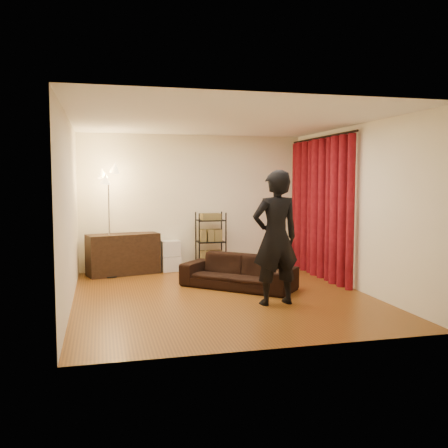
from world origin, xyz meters
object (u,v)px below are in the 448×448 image
object	(u,v)px
storage_boxes	(170,256)
floor_lamp	(109,223)
sofa	(238,272)
media_cabinet	(123,254)
wire_shelf	(211,242)
person	(275,238)

from	to	relation	value
storage_boxes	floor_lamp	distance (m)	1.41
sofa	media_cabinet	size ratio (longest dim) A/B	1.41
floor_lamp	wire_shelf	bearing A→B (deg)	5.01
storage_boxes	floor_lamp	xyz separation A→B (m)	(-1.17, -0.32, 0.71)
media_cabinet	sofa	bearing A→B (deg)	-57.98
sofa	wire_shelf	distance (m)	1.69
person	wire_shelf	world-z (taller)	person
sofa	person	distance (m)	1.38
sofa	media_cabinet	bearing A→B (deg)	178.81
storage_boxes	wire_shelf	bearing A→B (deg)	-10.57
wire_shelf	floor_lamp	size ratio (longest dim) A/B	0.58
media_cabinet	wire_shelf	xyz separation A→B (m)	(1.71, -0.03, 0.19)
storage_boxes	wire_shelf	distance (m)	0.85
media_cabinet	wire_shelf	size ratio (longest dim) A/B	1.15
sofa	person	world-z (taller)	person
media_cabinet	storage_boxes	size ratio (longest dim) A/B	2.19
person	storage_boxes	distance (m)	3.26
storage_boxes	sofa	bearing A→B (deg)	-63.81
floor_lamp	person	bearing A→B (deg)	-49.23
sofa	media_cabinet	xyz separation A→B (m)	(-1.81, 1.70, 0.11)
person	floor_lamp	bearing A→B (deg)	-55.13
storage_boxes	floor_lamp	world-z (taller)	floor_lamp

